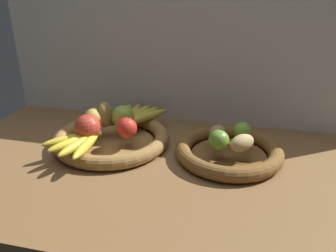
# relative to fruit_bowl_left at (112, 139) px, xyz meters

# --- Properties ---
(ground_plane) EXTENTS (1.40, 0.90, 0.03)m
(ground_plane) POSITION_rel_fruit_bowl_left_xyz_m (0.20, -0.03, -0.04)
(ground_plane) COLOR brown
(back_wall) EXTENTS (1.40, 0.03, 0.55)m
(back_wall) POSITION_rel_fruit_bowl_left_xyz_m (0.20, 0.27, 0.25)
(back_wall) COLOR silver
(back_wall) RESTS_ON ground_plane
(fruit_bowl_left) EXTENTS (0.37, 0.37, 0.05)m
(fruit_bowl_left) POSITION_rel_fruit_bowl_left_xyz_m (0.00, 0.00, 0.00)
(fruit_bowl_left) COLOR olive
(fruit_bowl_left) RESTS_ON ground_plane
(fruit_bowl_right) EXTENTS (0.32, 0.32, 0.05)m
(fruit_bowl_right) POSITION_rel_fruit_bowl_left_xyz_m (0.38, 0.00, 0.00)
(fruit_bowl_right) COLOR brown
(fruit_bowl_right) RESTS_ON ground_plane
(apple_red_right) EXTENTS (0.07, 0.07, 0.07)m
(apple_red_right) POSITION_rel_fruit_bowl_left_xyz_m (0.06, -0.03, 0.06)
(apple_red_right) COLOR red
(apple_red_right) RESTS_ON fruit_bowl_left
(apple_green_back) EXTENTS (0.08, 0.08, 0.08)m
(apple_green_back) POSITION_rel_fruit_bowl_left_xyz_m (0.02, 0.05, 0.06)
(apple_green_back) COLOR #8CAD3D
(apple_green_back) RESTS_ON fruit_bowl_left
(apple_red_front) EXTENTS (0.08, 0.08, 0.08)m
(apple_red_front) POSITION_rel_fruit_bowl_left_xyz_m (-0.05, -0.07, 0.06)
(apple_red_front) COLOR #B73828
(apple_red_front) RESTS_ON fruit_bowl_left
(apple_golden_left) EXTENTS (0.07, 0.07, 0.07)m
(apple_golden_left) POSITION_rel_fruit_bowl_left_xyz_m (-0.06, 0.02, 0.06)
(apple_golden_left) COLOR #DBB756
(apple_golden_left) RESTS_ON fruit_bowl_left
(pear_brown) EXTENTS (0.07, 0.07, 0.09)m
(pear_brown) POSITION_rel_fruit_bowl_left_xyz_m (-0.04, 0.03, 0.07)
(pear_brown) COLOR olive
(pear_brown) RESTS_ON fruit_bowl_left
(banana_bunch_front) EXTENTS (0.15, 0.18, 0.03)m
(banana_bunch_front) POSITION_rel_fruit_bowl_left_xyz_m (-0.05, -0.12, 0.04)
(banana_bunch_front) COLOR yellow
(banana_bunch_front) RESTS_ON fruit_bowl_left
(banana_bunch_back) EXTENTS (0.18, 0.20, 0.03)m
(banana_bunch_back) POSITION_rel_fruit_bowl_left_xyz_m (0.05, 0.13, 0.04)
(banana_bunch_back) COLOR gold
(banana_bunch_back) RESTS_ON fruit_bowl_left
(potato_small) EXTENTS (0.09, 0.09, 0.05)m
(potato_small) POSITION_rel_fruit_bowl_left_xyz_m (0.42, -0.04, 0.05)
(potato_small) COLOR tan
(potato_small) RESTS_ON fruit_bowl_right
(potato_oblong) EXTENTS (0.06, 0.07, 0.04)m
(potato_oblong) POSITION_rel_fruit_bowl_left_xyz_m (0.34, 0.03, 0.05)
(potato_oblong) COLOR #A38451
(potato_oblong) RESTS_ON fruit_bowl_right
(lime_near) EXTENTS (0.06, 0.06, 0.06)m
(lime_near) POSITION_rel_fruit_bowl_left_xyz_m (0.35, -0.04, 0.05)
(lime_near) COLOR olive
(lime_near) RESTS_ON fruit_bowl_right
(lime_far) EXTENTS (0.06, 0.06, 0.06)m
(lime_far) POSITION_rel_fruit_bowl_left_xyz_m (0.41, 0.04, 0.05)
(lime_far) COLOR #6B9E33
(lime_far) RESTS_ON fruit_bowl_right
(chili_pepper) EXTENTS (0.14, 0.03, 0.02)m
(chili_pepper) POSITION_rel_fruit_bowl_left_xyz_m (0.40, -0.02, 0.03)
(chili_pepper) COLOR red
(chili_pepper) RESTS_ON fruit_bowl_right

